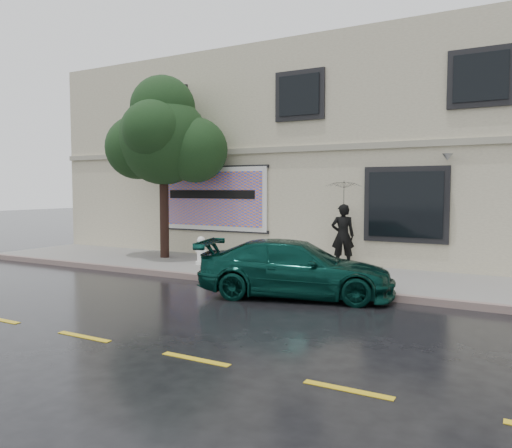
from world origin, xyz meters
The scene contains 11 objects.
ground centered at (0.00, 0.00, 0.00)m, with size 90.00×90.00×0.00m, color black.
sidewalk centered at (0.00, 3.25, 0.07)m, with size 20.00×3.50×0.15m, color gray.
curb centered at (0.00, 1.50, 0.07)m, with size 20.00×0.18×0.16m, color slate.
road_marking centered at (0.00, -3.50, 0.01)m, with size 19.00×0.12×0.01m, color gold.
building centered at (0.00, 9.00, 3.50)m, with size 20.00×8.12×7.00m.
billboard centered at (-3.20, 4.92, 2.05)m, with size 4.30×0.16×2.20m.
car centered at (1.71, 0.93, 0.62)m, with size 1.89×4.28×1.25m, color #08322A.
pedestrian centered at (1.55, 4.54, 1.05)m, with size 0.66×0.43×1.80m, color black.
umbrella centered at (1.55, 4.54, 2.35)m, with size 1.07×1.07×0.79m, color black.
street_tree centered at (-4.20, 3.66, 3.93)m, with size 2.88×2.88×5.24m.
fire_hydrant centered at (-2.29, 3.00, 0.55)m, with size 0.34×0.32×0.83m.
Camera 1 is at (6.22, -9.05, 2.37)m, focal length 35.00 mm.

